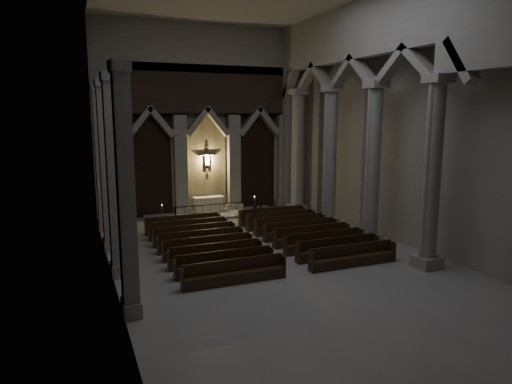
% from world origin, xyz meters
% --- Properties ---
extents(room, '(24.00, 24.10, 12.00)m').
position_xyz_m(room, '(0.00, 0.00, 7.60)').
color(room, '#9D9A94').
rests_on(room, ground).
extents(sanctuary_wall, '(14.00, 0.77, 12.00)m').
position_xyz_m(sanctuary_wall, '(0.00, 11.54, 6.62)').
color(sanctuary_wall, '#98958E').
rests_on(sanctuary_wall, ground).
extents(right_arcade, '(1.00, 24.00, 12.00)m').
position_xyz_m(right_arcade, '(5.50, 1.33, 7.83)').
color(right_arcade, '#98958E').
rests_on(right_arcade, ground).
extents(left_pilasters, '(0.60, 13.00, 8.03)m').
position_xyz_m(left_pilasters, '(-6.75, 3.50, 3.91)').
color(left_pilasters, '#98958E').
rests_on(left_pilasters, ground).
extents(sanctuary_step, '(8.50, 2.60, 0.15)m').
position_xyz_m(sanctuary_step, '(0.00, 10.60, 0.07)').
color(sanctuary_step, '#98958E').
rests_on(sanctuary_step, ground).
extents(altar, '(1.94, 0.78, 0.99)m').
position_xyz_m(altar, '(-0.10, 11.21, 0.65)').
color(altar, silver).
rests_on(altar, sanctuary_step).
extents(altar_rail, '(5.55, 0.09, 1.09)m').
position_xyz_m(altar_rail, '(0.00, 9.14, 0.72)').
color(altar_rail, black).
rests_on(altar_rail, ground).
extents(candle_stand_left, '(0.21, 0.21, 1.22)m').
position_xyz_m(candle_stand_left, '(-3.47, 9.36, 0.33)').
color(candle_stand_left, olive).
rests_on(candle_stand_left, ground).
extents(candle_stand_right, '(0.23, 0.23, 1.34)m').
position_xyz_m(candle_stand_right, '(2.31, 9.11, 0.37)').
color(candle_stand_right, olive).
rests_on(candle_stand_right, ground).
extents(pews, '(9.57, 8.90, 0.93)m').
position_xyz_m(pews, '(-0.00, 3.08, 0.30)').
color(pews, black).
rests_on(pews, ground).
extents(worshipper, '(0.57, 0.46, 1.36)m').
position_xyz_m(worshipper, '(1.46, 6.88, 0.68)').
color(worshipper, black).
rests_on(worshipper, ground).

